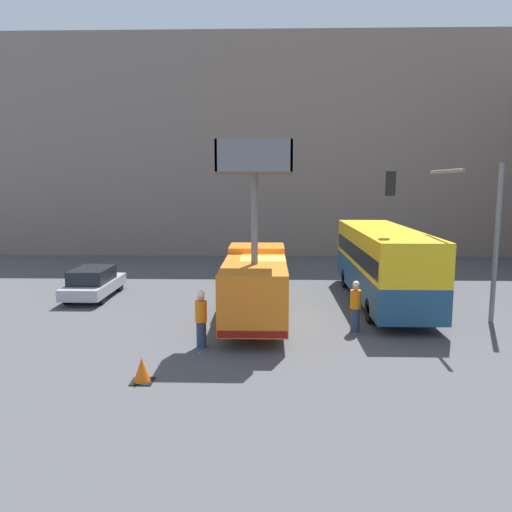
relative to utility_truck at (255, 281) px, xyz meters
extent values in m
plane|color=#4C4C4F|center=(0.69, 0.86, -1.64)|extent=(120.00, 120.00, 0.00)
cube|color=gray|center=(0.69, 22.27, 6.13)|extent=(44.00, 10.00, 15.54)
cube|color=orange|center=(0.00, 2.25, -0.04)|extent=(2.25, 1.98, 2.22)
cube|color=orange|center=(0.00, -1.04, -0.16)|extent=(2.25, 4.61, 1.99)
cube|color=red|center=(0.00, -3.30, -1.00)|extent=(2.21, 0.10, 0.24)
cylinder|color=black|center=(-0.98, 2.25, -1.10)|extent=(0.30, 1.07, 1.07)
cylinder|color=black|center=(0.98, 2.25, -1.10)|extent=(0.30, 1.07, 1.07)
cylinder|color=black|center=(-0.98, -1.04, -1.10)|extent=(0.30, 1.07, 1.07)
cylinder|color=black|center=(0.98, -1.04, -1.10)|extent=(0.30, 1.07, 1.07)
cylinder|color=slate|center=(0.00, -1.04, 2.38)|extent=(0.24, 0.24, 3.08)
cube|color=brown|center=(0.00, -1.04, 3.97)|extent=(2.54, 1.65, 0.10)
cube|color=slate|center=(-1.23, -1.04, 4.54)|extent=(0.08, 1.65, 1.05)
cube|color=slate|center=(1.23, -1.04, 4.54)|extent=(0.08, 1.65, 1.05)
cube|color=slate|center=(0.00, -0.26, 4.54)|extent=(2.54, 0.08, 1.05)
cube|color=slate|center=(0.00, -1.83, 4.54)|extent=(2.54, 0.08, 1.05)
cube|color=navy|center=(5.49, 3.46, -0.58)|extent=(2.50, 10.24, 1.29)
cube|color=yellow|center=(5.49, 3.46, 0.86)|extent=(2.50, 10.24, 1.58)
cube|color=black|center=(5.49, 3.46, 0.62)|extent=(2.52, 9.83, 0.70)
cylinder|color=black|center=(4.39, 6.63, -1.16)|extent=(0.30, 0.96, 0.96)
cylinder|color=black|center=(6.59, 6.63, -1.16)|extent=(0.30, 0.96, 0.96)
cylinder|color=black|center=(4.39, 0.28, -1.16)|extent=(0.30, 0.96, 0.96)
cylinder|color=black|center=(6.59, 0.28, -1.16)|extent=(0.30, 0.96, 0.96)
cylinder|color=slate|center=(9.01, 0.45, 1.37)|extent=(0.18, 0.18, 6.01)
cylinder|color=slate|center=(7.02, 0.55, 4.07)|extent=(0.33, 3.98, 0.13)
cube|color=black|center=(5.04, 0.66, 3.62)|extent=(0.34, 0.34, 0.90)
sphere|color=red|center=(5.04, 0.66, 3.87)|extent=(0.20, 0.20, 0.20)
cylinder|color=navy|center=(-1.67, -2.75, -1.20)|extent=(0.32, 0.32, 0.86)
cylinder|color=orange|center=(-1.67, -2.75, -0.43)|extent=(0.38, 0.38, 0.68)
sphere|color=tan|center=(-1.67, -2.75, 0.03)|extent=(0.23, 0.23, 0.23)
sphere|color=white|center=(-1.67, -2.75, 0.13)|extent=(0.25, 0.25, 0.25)
cylinder|color=navy|center=(3.60, -0.86, -1.21)|extent=(0.32, 0.32, 0.84)
cylinder|color=orange|center=(3.60, -0.86, -0.46)|extent=(0.38, 0.38, 0.67)
sphere|color=tan|center=(3.60, -0.86, -0.01)|extent=(0.23, 0.23, 0.23)
sphere|color=white|center=(3.60, -0.86, 0.09)|extent=(0.24, 0.24, 0.24)
cube|color=black|center=(-2.88, -5.61, -1.62)|extent=(0.59, 0.59, 0.03)
cone|color=#F25B0F|center=(-2.88, -5.61, -1.30)|extent=(0.47, 0.47, 0.67)
cube|color=#A8A8B2|center=(-7.59, 4.15, -1.11)|extent=(1.77, 4.29, 0.50)
cube|color=black|center=(-7.59, 3.94, -0.54)|extent=(1.56, 2.36, 0.63)
cylinder|color=black|center=(-8.36, 5.48, -1.32)|extent=(0.22, 0.64, 0.64)
cylinder|color=black|center=(-6.83, 5.48, -1.32)|extent=(0.22, 0.64, 0.64)
cylinder|color=black|center=(-8.36, 2.82, -1.32)|extent=(0.22, 0.64, 0.64)
cylinder|color=black|center=(-6.83, 2.82, -1.32)|extent=(0.22, 0.64, 0.64)
camera|label=1|loc=(0.52, -18.27, 3.71)|focal=35.00mm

